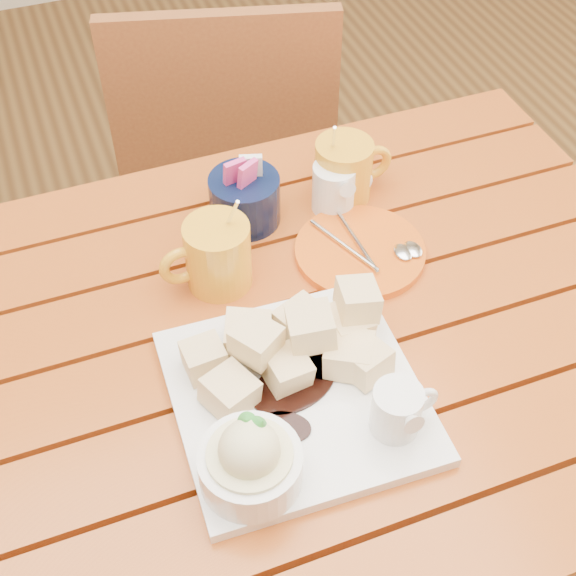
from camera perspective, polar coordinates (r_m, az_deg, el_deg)
name	(u,v)px	position (r m, az deg, el deg)	size (l,w,h in m)	color
table	(257,395)	(1.11, -2.22, -7.63)	(1.20, 0.79, 0.75)	#953613
dessert_plate	(291,398)	(0.93, 0.19, -7.81)	(0.30, 0.30, 0.12)	white
coffee_mug_left	(216,255)	(1.07, -5.15, 2.39)	(0.13, 0.09, 0.15)	orange
coffee_mug_right	(345,169)	(1.20, 4.07, 8.42)	(0.12, 0.09, 0.14)	orange
cream_pitcher	(336,186)	(1.18, 3.40, 7.22)	(0.09, 0.08, 0.08)	white
sugar_caddy	(245,198)	(1.16, -3.09, 6.39)	(0.10, 0.10, 0.11)	black
orange_saucer	(361,251)	(1.13, 5.23, 2.62)	(0.18, 0.18, 0.02)	#D75712
chair_far	(227,159)	(1.71, -4.33, 9.10)	(0.51, 0.51, 0.89)	brown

